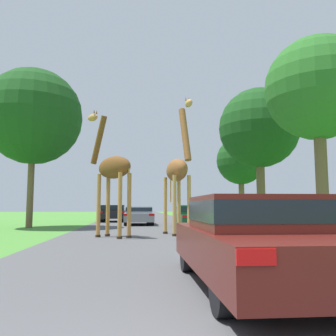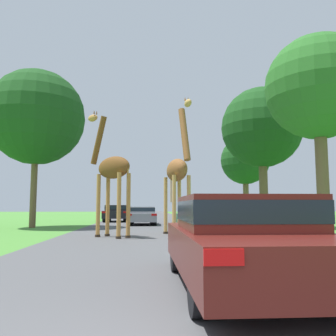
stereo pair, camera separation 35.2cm
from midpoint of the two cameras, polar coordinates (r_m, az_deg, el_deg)
road at (r=31.83m, az=-4.10°, el=-8.32°), size 7.73×120.00×0.00m
giraffe_near_road at (r=15.29m, az=0.91°, el=-0.50°), size 1.13×2.81×5.62m
giraffe_companion at (r=14.30m, az=-9.67°, el=-0.51°), size 2.12×2.04×5.28m
car_lead_maroon at (r=5.62m, az=12.34°, el=-10.91°), size 1.96×4.60×1.36m
car_queue_right at (r=23.88m, az=-5.12°, el=-7.51°), size 1.87×4.24×1.18m
car_queue_left at (r=20.29m, az=3.41°, el=-7.64°), size 1.70×4.40×1.26m
car_far_ahead at (r=28.85m, az=-9.17°, el=-7.08°), size 1.96×4.03×1.30m
tree_left_edge at (r=15.89m, az=22.28°, el=11.59°), size 4.21×4.21×8.08m
tree_centre_back at (r=22.33m, az=-21.20°, el=7.69°), size 5.58×5.58×9.20m
tree_right_cluster at (r=30.98m, az=11.28°, el=1.15°), size 4.13×4.13×7.19m
tree_far_right at (r=21.91m, az=13.97°, el=6.18°), size 4.76×4.76×8.24m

